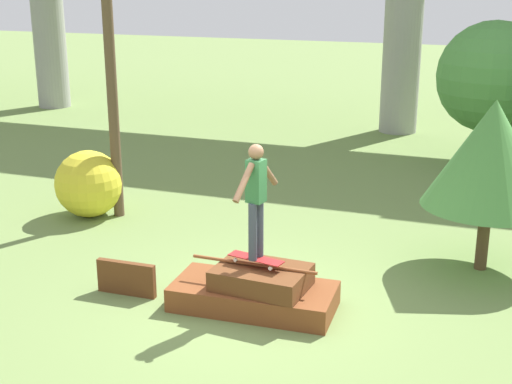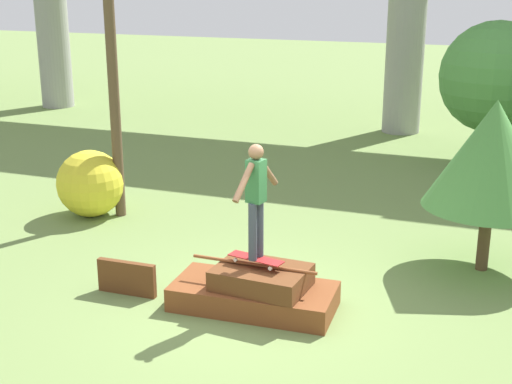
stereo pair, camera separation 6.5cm
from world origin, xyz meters
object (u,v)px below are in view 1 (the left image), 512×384
at_px(utility_pole, 109,40).
at_px(bush_yellow_flowering, 89,184).
at_px(skateboard, 256,259).
at_px(tree_mid_back, 493,77).
at_px(skater, 256,194).
at_px(tree_behind_left, 491,154).

xyz_separation_m(utility_pole, bush_yellow_flowering, (-0.51, -0.22, -2.72)).
distance_m(skateboard, tree_mid_back, 9.80).
bearing_deg(skater, utility_pole, 143.49).
bearing_deg(utility_pole, skateboard, -36.51).
xyz_separation_m(tree_behind_left, tree_mid_back, (-0.28, 6.76, 0.27)).
bearing_deg(bush_yellow_flowering, tree_behind_left, -0.76).
bearing_deg(utility_pole, bush_yellow_flowering, -156.65).
xyz_separation_m(skater, tree_mid_back, (2.62, 9.34, 0.46)).
xyz_separation_m(skateboard, bush_yellow_flowering, (-4.41, 2.67, -0.11)).
bearing_deg(tree_mid_back, skateboard, -105.69).
distance_m(tree_behind_left, tree_mid_back, 6.77).
xyz_separation_m(utility_pole, tree_behind_left, (6.81, -0.32, -1.48)).
bearing_deg(tree_mid_back, bush_yellow_flowering, -136.56).
height_order(tree_behind_left, bush_yellow_flowering, tree_behind_left).
height_order(utility_pole, tree_mid_back, utility_pole).
relative_size(skateboard, skater, 0.52).
bearing_deg(tree_behind_left, bush_yellow_flowering, 179.24).
relative_size(skateboard, utility_pole, 0.13).
relative_size(skateboard, tree_mid_back, 0.24).
relative_size(skater, bush_yellow_flowering, 1.24).
bearing_deg(utility_pole, skater, -36.51).
bearing_deg(utility_pole, tree_behind_left, -2.66).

